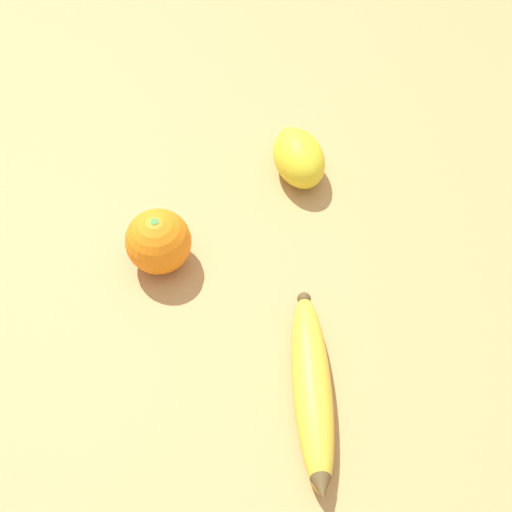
% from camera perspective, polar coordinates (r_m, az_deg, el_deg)
% --- Properties ---
extents(ground_plane, '(3.00, 3.00, 0.00)m').
position_cam_1_polar(ground_plane, '(0.79, 11.73, -2.18)').
color(ground_plane, tan).
extents(banana, '(0.15, 0.19, 0.04)m').
position_cam_1_polar(banana, '(0.70, 4.53, -10.62)').
color(banana, gold).
rests_on(banana, ground_plane).
extents(orange, '(0.07, 0.07, 0.07)m').
position_cam_1_polar(orange, '(0.76, -7.82, 1.16)').
color(orange, orange).
rests_on(orange, ground_plane).
extents(lemon, '(0.10, 0.10, 0.06)m').
position_cam_1_polar(lemon, '(0.84, 3.43, 7.88)').
color(lemon, yellow).
rests_on(lemon, ground_plane).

